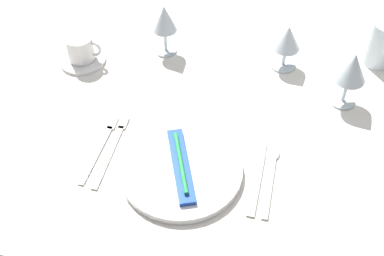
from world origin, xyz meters
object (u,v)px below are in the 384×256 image
object	(u,v)px
toothbrush_package	(181,165)
coffee_cup_left	(81,48)
wine_glass_left	(287,40)
wine_glass_right	(352,69)
wine_glass_centre	(165,21)
fork_inner	(100,146)
spoon_soup	(271,172)
dinner_knife	(257,179)
drink_tumbler	(382,44)
dinner_plate	(181,170)
fork_outer	(112,148)

from	to	relation	value
toothbrush_package	coffee_cup_left	size ratio (longest dim) A/B	2.12
coffee_cup_left	wine_glass_left	bearing A→B (deg)	10.03
coffee_cup_left	wine_glass_right	distance (m)	0.71
wine_glass_centre	fork_inner	bearing A→B (deg)	-99.79
fork_inner	spoon_soup	world-z (taller)	spoon_soup
toothbrush_package	dinner_knife	distance (m)	0.17
wine_glass_right	fork_inner	bearing A→B (deg)	-153.77
coffee_cup_left	wine_glass_centre	bearing A→B (deg)	22.91
fork_inner	wine_glass_right	world-z (taller)	wine_glass_right
fork_inner	drink_tumbler	bearing A→B (deg)	35.01
dinner_plate	dinner_knife	bearing A→B (deg)	4.59
fork_inner	drink_tumbler	xyz separation A→B (m)	(0.65, 0.45, 0.06)
spoon_soup	coffee_cup_left	bearing A→B (deg)	153.01
dinner_plate	wine_glass_centre	size ratio (longest dim) A/B	1.87
dinner_plate	toothbrush_package	xyz separation A→B (m)	(0.00, 0.00, 0.02)
coffee_cup_left	wine_glass_centre	xyz separation A→B (m)	(0.21, 0.09, 0.06)
spoon_soup	wine_glass_right	size ratio (longest dim) A/B	1.31
fork_outer	wine_glass_left	world-z (taller)	wine_glass_left
coffee_cup_left	fork_outer	bearing A→B (deg)	-58.26
fork_inner	wine_glass_centre	size ratio (longest dim) A/B	1.42
toothbrush_package	wine_glass_left	xyz separation A→B (m)	(0.19, 0.42, 0.06)
fork_outer	fork_inner	world-z (taller)	same
dinner_plate	wine_glass_left	bearing A→B (deg)	65.19
fork_inner	wine_glass_left	xyz separation A→B (m)	(0.40, 0.39, 0.09)
dinner_plate	coffee_cup_left	distance (m)	0.48
fork_outer	coffee_cup_left	distance (m)	0.34
dinner_knife	wine_glass_right	xyz separation A→B (m)	(0.18, 0.30, 0.11)
dinner_plate	wine_glass_right	size ratio (longest dim) A/B	1.80
dinner_plate	drink_tumbler	bearing A→B (deg)	47.63
toothbrush_package	fork_outer	bearing A→B (deg)	168.98
drink_tumbler	coffee_cup_left	bearing A→B (deg)	-168.28
coffee_cup_left	wine_glass_centre	distance (m)	0.24
fork_outer	spoon_soup	world-z (taller)	spoon_soup
wine_glass_right	wine_glass_left	bearing A→B (deg)	145.90
wine_glass_centre	drink_tumbler	size ratio (longest dim) A/B	1.17
drink_tumbler	fork_outer	bearing A→B (deg)	-143.81
toothbrush_package	fork_inner	distance (m)	0.21
coffee_cup_left	wine_glass_centre	world-z (taller)	wine_glass_centre
dinner_plate	wine_glass_centre	distance (m)	0.45
toothbrush_package	spoon_soup	distance (m)	0.21
fork_inner	coffee_cup_left	distance (m)	0.33
toothbrush_package	dinner_knife	world-z (taller)	toothbrush_package
spoon_soup	fork_inner	bearing A→B (deg)	-179.10
dinner_plate	drink_tumbler	size ratio (longest dim) A/B	2.18
coffee_cup_left	toothbrush_package	bearing A→B (deg)	-42.36
dinner_knife	wine_glass_right	world-z (taller)	wine_glass_right
wine_glass_right	drink_tumbler	xyz separation A→B (m)	(0.09, 0.18, -0.05)
toothbrush_package	drink_tumbler	size ratio (longest dim) A/B	1.63
dinner_plate	toothbrush_package	world-z (taller)	toothbrush_package
coffee_cup_left	drink_tumbler	distance (m)	0.82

